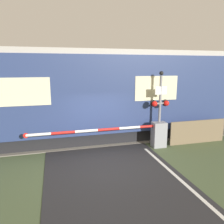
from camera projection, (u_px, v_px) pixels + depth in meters
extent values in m
plane|color=#475638|center=(107.00, 164.00, 8.11)|extent=(80.00, 80.00, 0.00)
cube|color=slate|center=(92.00, 137.00, 11.22)|extent=(36.00, 3.20, 0.03)
cube|color=#595451|center=(94.00, 140.00, 10.53)|extent=(36.00, 0.08, 0.10)
cube|color=#595451|center=(89.00, 131.00, 11.89)|extent=(36.00, 0.08, 0.10)
cube|color=black|center=(31.00, 136.00, 10.43)|extent=(19.01, 2.67, 0.60)
cube|color=navy|center=(28.00, 94.00, 10.01)|extent=(20.67, 3.14, 3.45)
cube|color=#ADA89E|center=(24.00, 52.00, 9.64)|extent=(20.25, 2.89, 0.24)
cube|color=beige|center=(156.00, 88.00, 9.90)|extent=(2.07, 0.02, 1.10)
cube|color=beige|center=(23.00, 92.00, 8.47)|extent=(2.07, 0.02, 1.10)
cube|color=gray|center=(159.00, 135.00, 9.75)|extent=(0.60, 0.44, 1.13)
cylinder|color=gray|center=(159.00, 126.00, 9.66)|extent=(0.16, 0.16, 0.18)
cylinder|color=red|center=(150.00, 126.00, 9.55)|extent=(0.93, 0.11, 0.11)
cylinder|color=white|center=(130.00, 128.00, 9.31)|extent=(0.93, 0.11, 0.11)
cylinder|color=red|center=(109.00, 129.00, 9.08)|extent=(0.93, 0.11, 0.11)
cylinder|color=white|center=(86.00, 131.00, 8.84)|extent=(0.93, 0.11, 0.11)
cylinder|color=red|center=(63.00, 133.00, 8.61)|extent=(0.93, 0.11, 0.11)
cylinder|color=white|center=(39.00, 135.00, 8.37)|extent=(0.93, 0.11, 0.11)
cylinder|color=red|center=(26.00, 136.00, 8.26)|extent=(0.20, 0.02, 0.20)
cylinder|color=gray|center=(160.00, 112.00, 9.66)|extent=(0.11, 0.11, 3.17)
cube|color=gray|center=(160.00, 103.00, 9.58)|extent=(0.69, 0.07, 0.07)
sphere|color=red|center=(155.00, 104.00, 9.46)|extent=(0.24, 0.24, 0.24)
sphere|color=red|center=(166.00, 103.00, 9.61)|extent=(0.24, 0.24, 0.24)
cylinder|color=black|center=(153.00, 103.00, 9.57)|extent=(0.30, 0.06, 0.30)
cylinder|color=black|center=(165.00, 103.00, 9.71)|extent=(0.30, 0.06, 0.30)
cube|color=white|center=(161.00, 90.00, 9.43)|extent=(0.55, 0.02, 0.35)
sphere|color=black|center=(161.00, 73.00, 9.32)|extent=(0.18, 0.18, 0.18)
cube|color=#726047|center=(198.00, 132.00, 10.24)|extent=(2.84, 0.06, 1.10)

